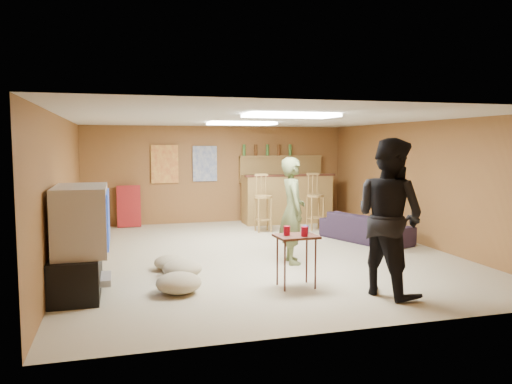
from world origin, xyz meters
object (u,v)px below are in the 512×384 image
object	(u,v)px
person_olive	(292,210)
tv_body	(81,219)
bar_counter	(287,199)
sofa	(365,227)
tray_table	(296,261)
person_black	(389,217)

from	to	relation	value
person_olive	tv_body	bearing A→B (deg)	110.84
bar_counter	person_olive	bearing A→B (deg)	-107.90
sofa	tray_table	size ratio (longest dim) A/B	2.66
tv_body	person_black	size ratio (longest dim) A/B	0.59
tv_body	person_olive	bearing A→B (deg)	14.32
person_olive	sofa	world-z (taller)	person_olive
bar_counter	person_olive	xyz separation A→B (m)	(-1.19, -3.70, 0.25)
person_black	tray_table	world-z (taller)	person_black
person_olive	person_black	xyz separation A→B (m)	(0.58, -1.79, 0.13)
bar_counter	person_olive	distance (m)	3.89
tv_body	sofa	world-z (taller)	tv_body
person_black	tray_table	xyz separation A→B (m)	(-0.96, 0.57, -0.60)
sofa	tv_body	bearing A→B (deg)	91.68
tv_body	sofa	size ratio (longest dim) A/B	0.63
person_olive	person_black	distance (m)	1.89
tv_body	bar_counter	distance (m)	6.09
person_olive	person_black	size ratio (longest dim) A/B	0.86
bar_counter	tray_table	size ratio (longest dim) A/B	3.03
bar_counter	tray_table	xyz separation A→B (m)	(-1.58, -4.92, -0.22)
tv_body	tray_table	world-z (taller)	tv_body
person_black	tray_table	bearing A→B (deg)	38.61
tv_body	bar_counter	bearing A→B (deg)	47.00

